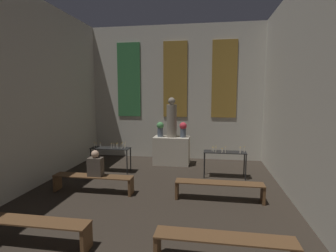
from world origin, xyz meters
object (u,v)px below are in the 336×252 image
Objects in this scene: flower_vase_left at (160,128)px; pew_back_left at (93,180)px; pew_second_right at (224,244)px; person_seated at (95,165)px; altar at (172,150)px; candle_rack_right at (225,155)px; candle_rack_left at (111,151)px; pew_back_right at (219,187)px; flower_vase_right at (183,129)px; statue at (172,119)px; pew_second_left at (30,227)px.

flower_vase_left is 0.26× the size of pew_back_left.
pew_second_right is 3.91m from person_seated.
candle_rack_right is at bearing -34.77° from altar.
candle_rack_right reaches higher than altar.
pew_back_left is at bearing -152.36° from candle_rack_right.
person_seated reaches higher than altar.
candle_rack_left is at bearing 96.76° from pew_back_left.
flower_vase_left reaches higher than pew_back_right.
person_seated reaches higher than candle_rack_left.
flower_vase_right is 0.26× the size of pew_second_right.
pew_second_right is 1.00× the size of pew_back_right.
statue is 0.68× the size of pew_back_right.
altar is at bearing 73.71° from pew_second_left.
pew_back_right is at bearing 0.00° from person_seated.
candle_rack_right reaches higher than pew_back_left.
pew_back_left is (-3.37, -1.76, -0.36)m from candle_rack_right.
pew_second_left is 2.42m from person_seated.
pew_back_right is at bearing 37.14° from pew_second_left.
pew_second_left is (-1.17, -5.39, -0.95)m from flower_vase_left.
candle_rack_right is 5.35m from pew_second_left.
pew_back_right is (3.36, -1.76, -0.36)m from candle_rack_left.
pew_second_right is (1.58, -5.39, -1.30)m from statue.
pew_second_left is at bearing -106.29° from altar.
candle_rack_left is 3.57m from candle_rack_right.
statue is 2.12× the size of person_seated.
flower_vase_right is 1.95m from candle_rack_right.
person_seated is (0.08, -0.00, 0.40)m from pew_back_left.
pew_second_right is 2.39m from pew_back_right.
pew_back_left is at bearing 142.86° from pew_second_right.
pew_second_left is (-1.98, -5.39, -0.95)m from flower_vase_right.
altar reaches higher than pew_second_left.
candle_rack_right is (1.79, -1.24, 0.19)m from altar.
flower_vase_left is at bearing 123.44° from pew_back_right.
pew_back_left is (-1.58, -3.00, -1.30)m from statue.
flower_vase_right is at bearing 0.00° from flower_vase_left.
flower_vase_right is 5.60m from pew_second_right.
pew_second_left and pew_back_left have the same top height.
candle_rack_left is (-1.78, -1.24, -0.94)m from statue.
altar is at bearing 117.68° from pew_back_right.
candle_rack_left is 0.61× the size of pew_back_left.
candle_rack_left reaches higher than pew_second_right.
pew_second_right is 3.95m from pew_back_left.
pew_back_left is 3.15m from pew_back_right.
flower_vase_right is 3.36m from pew_back_right.
flower_vase_left is at bearing 180.00° from flower_vase_right.
flower_vase_left is 0.26× the size of pew_back_right.
candle_rack_right is at bearing 87.05° from pew_second_right.
person_seated is at bearing -0.00° from pew_back_left.
pew_back_left is at bearing 180.00° from pew_back_right.
pew_back_right is at bearing -62.32° from altar.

